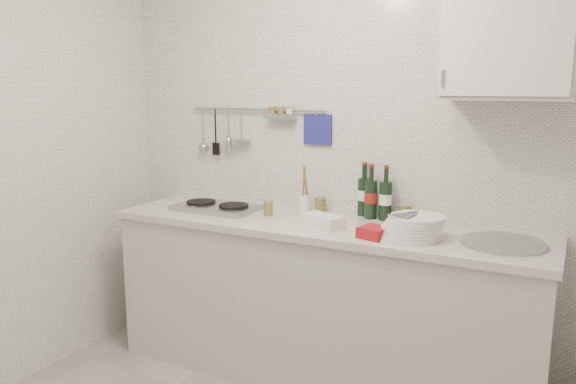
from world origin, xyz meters
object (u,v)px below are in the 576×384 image
(wall_cabinet, at_px, (511,24))
(plate_stack_sink, at_px, (411,227))
(plate_stack_hob, at_px, (214,207))
(utensil_crock, at_px, (304,202))
(wine_bottles, at_px, (373,191))

(wall_cabinet, height_order, plate_stack_sink, wall_cabinet)
(plate_stack_hob, relative_size, plate_stack_sink, 0.77)
(plate_stack_sink, xyz_separation_m, utensil_crock, (-0.72, 0.26, 0.01))
(plate_stack_sink, distance_m, wine_bottles, 0.47)
(wall_cabinet, xyz_separation_m, plate_stack_sink, (-0.37, -0.22, -0.97))
(plate_stack_sink, relative_size, wine_bottles, 1.10)
(plate_stack_hob, bearing_deg, wine_bottles, 13.52)
(plate_stack_sink, height_order, utensil_crock, utensil_crock)
(plate_stack_hob, xyz_separation_m, plate_stack_sink, (1.26, -0.11, 0.04))
(wine_bottles, bearing_deg, plate_stack_sink, -46.62)
(wine_bottles, height_order, utensil_crock, wine_bottles)
(wine_bottles, bearing_deg, wall_cabinet, -9.67)
(plate_stack_hob, bearing_deg, utensil_crock, 15.34)
(wall_cabinet, relative_size, plate_stack_sink, 2.06)
(plate_stack_sink, height_order, wine_bottles, wine_bottles)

